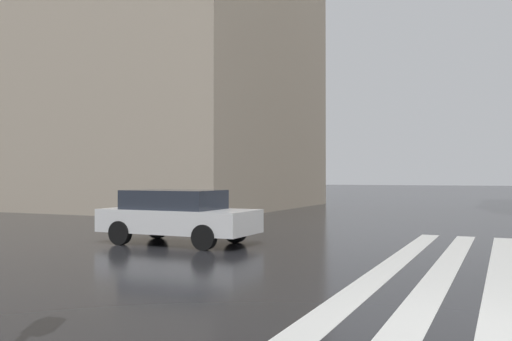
{
  "coord_description": "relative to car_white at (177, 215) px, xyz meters",
  "views": [
    {
      "loc": [
        -6.54,
        -0.21,
        1.76
      ],
      "look_at": [
        6.17,
        5.67,
        1.92
      ],
      "focal_mm": 37.99,
      "sensor_mm": 36.0,
      "label": 1
    }
  ],
  "objects": [
    {
      "name": "ground_plane",
      "position": [
        -5.5,
        -7.64,
        -0.76
      ],
      "size": [
        220.0,
        220.0,
        0.0
      ],
      "primitive_type": "plane",
      "color": "black"
    },
    {
      "name": "zebra_crossing",
      "position": [
        -1.5,
        -7.78,
        -0.75
      ],
      "size": [
        13.0,
        4.5,
        0.01
      ],
      "color": "silver",
      "rests_on": "ground_plane"
    },
    {
      "name": "haussmann_block_mid",
      "position": [
        14.47,
        16.94,
        9.83
      ],
      "size": [
        14.94,
        28.21,
        21.62
      ],
      "color": "tan",
      "rests_on": "ground_plane"
    },
    {
      "name": "car_white",
      "position": [
        0.0,
        0.0,
        0.0
      ],
      "size": [
        1.85,
        4.1,
        1.41
      ],
      "color": "silver",
      "rests_on": "ground_plane"
    }
  ]
}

